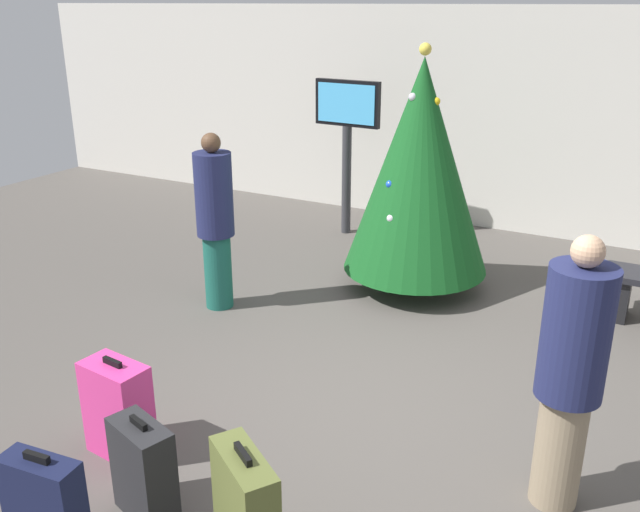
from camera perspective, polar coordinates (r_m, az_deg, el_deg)
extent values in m
plane|color=#514C47|center=(5.19, 4.45, -12.78)|extent=(16.00, 16.00, 0.00)
cube|color=beige|center=(9.07, 17.41, 10.48)|extent=(16.00, 0.20, 2.80)
cylinder|color=#4C3319|center=(7.26, 7.81, -1.77)|extent=(0.12, 0.12, 0.22)
cone|color=#14511E|center=(6.91, 8.28, 7.32)|extent=(1.48, 1.48, 2.14)
sphere|color=#F2D84C|center=(6.74, 8.79, 16.70)|extent=(0.12, 0.12, 0.12)
sphere|color=blue|center=(7.08, 10.99, 6.97)|extent=(0.08, 0.08, 0.08)
sphere|color=silver|center=(6.61, 5.92, 3.14)|extent=(0.08, 0.08, 0.08)
sphere|color=blue|center=(6.67, 5.85, 5.97)|extent=(0.08, 0.08, 0.08)
sphere|color=silver|center=(6.71, 7.74, 13.01)|extent=(0.08, 0.08, 0.08)
sphere|color=yellow|center=(6.74, 9.68, 12.60)|extent=(0.08, 0.08, 0.08)
sphere|color=blue|center=(6.91, 9.25, 12.63)|extent=(0.08, 0.08, 0.08)
cylinder|color=#333338|center=(8.76, 2.22, 6.32)|extent=(0.12, 0.12, 1.39)
cube|color=black|center=(8.58, 2.31, 12.62)|extent=(0.87, 0.13, 0.56)
cube|color=#4CB2F2|center=(8.54, 2.17, 12.58)|extent=(0.78, 0.06, 0.47)
cube|color=black|center=(7.09, 24.09, -3.17)|extent=(0.08, 0.35, 0.42)
cylinder|color=#19594C|center=(6.73, -8.50, -1.23)|extent=(0.27, 0.27, 0.74)
cylinder|color=#1E234C|center=(6.49, -8.85, 5.09)|extent=(0.37, 0.37, 0.79)
sphere|color=brown|center=(6.38, -9.09, 9.32)|extent=(0.18, 0.18, 0.18)
cylinder|color=gray|center=(4.41, 19.31, -14.93)|extent=(0.28, 0.28, 0.73)
cylinder|color=#1E234C|center=(4.04, 20.57, -6.06)|extent=(0.40, 0.40, 0.78)
sphere|color=tan|center=(3.86, 21.45, 0.36)|extent=(0.18, 0.18, 0.18)
cube|color=black|center=(3.52, -6.45, -16.10)|extent=(0.16, 0.12, 0.04)
cube|color=#E5388C|center=(4.77, -16.49, -12.18)|extent=(0.47, 0.30, 0.66)
cube|color=black|center=(4.60, -16.94, -8.48)|extent=(0.16, 0.05, 0.04)
cube|color=black|center=(3.67, -22.57, -15.25)|extent=(0.15, 0.04, 0.04)
cube|color=#232326|center=(4.25, -14.50, -16.95)|extent=(0.46, 0.32, 0.61)
cube|color=black|center=(4.06, -14.91, -13.31)|extent=(0.15, 0.07, 0.04)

